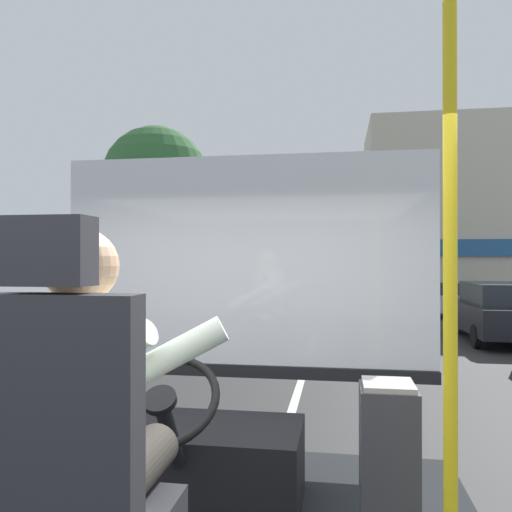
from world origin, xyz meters
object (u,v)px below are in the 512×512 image
(driver_seat, at_px, (70,497))
(handrail_pole, at_px, (450,327))
(bus_driver, at_px, (89,406))
(parked_car_silver, at_px, (457,298))
(fare_box, at_px, (388,480))
(parked_car_black, at_px, (500,311))
(steering_console, at_px, (193,461))

(driver_seat, distance_m, handrail_pole, 1.24)
(bus_driver, height_order, handrail_pole, handrail_pole)
(bus_driver, xyz_separation_m, parked_car_silver, (5.00, 18.23, -0.98))
(fare_box, bearing_deg, parked_car_silver, 76.95)
(bus_driver, xyz_separation_m, parked_car_black, (4.70, 12.12, -0.86))
(parked_car_black, xyz_separation_m, parked_car_silver, (0.30, 6.11, -0.13))
(bus_driver, distance_m, parked_car_silver, 18.92)
(driver_seat, relative_size, steering_console, 1.24)
(steering_console, bearing_deg, driver_seat, -90.00)
(driver_seat, xyz_separation_m, bus_driver, (-0.00, 0.10, 0.22))
(driver_seat, xyz_separation_m, parked_car_silver, (5.00, 18.33, -0.76))
(bus_driver, relative_size, fare_box, 1.09)
(parked_car_silver, bearing_deg, bus_driver, -105.34)
(steering_console, distance_m, parked_car_silver, 17.83)
(driver_seat, height_order, handrail_pole, handrail_pole)
(parked_car_black, bearing_deg, bus_driver, -111.18)
(fare_box, relative_size, parked_car_silver, 0.20)
(steering_console, distance_m, parked_car_black, 11.97)
(handrail_pole, bearing_deg, steering_console, 142.46)
(fare_box, bearing_deg, steering_console, 153.54)
(steering_console, height_order, parked_car_silver, steering_console)
(fare_box, bearing_deg, handrail_pole, -67.01)
(driver_seat, relative_size, parked_car_silver, 0.35)
(steering_console, bearing_deg, bus_driver, -90.00)
(driver_seat, bearing_deg, handrail_pole, 19.56)
(bus_driver, bearing_deg, driver_seat, -90.00)
(driver_seat, xyz_separation_m, parked_car_black, (4.70, 12.22, -0.64))
(driver_seat, bearing_deg, fare_box, 39.27)
(steering_console, relative_size, fare_box, 1.43)
(driver_seat, distance_m, parked_car_black, 13.11)
(bus_driver, xyz_separation_m, steering_console, (-0.00, 1.12, -0.60))
(parked_car_silver, bearing_deg, driver_seat, -105.26)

